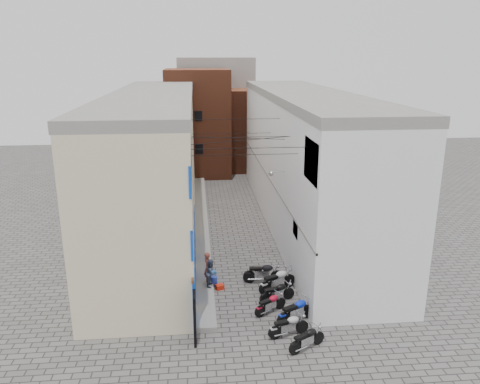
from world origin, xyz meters
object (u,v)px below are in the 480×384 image
object	(u,v)px
person_a	(208,268)
water_jug_near	(214,281)
person_b	(211,273)
motorcycle_g	(263,272)
motorcycle_b	(289,325)
red_crate	(220,287)
motorcycle_c	(296,309)
motorcycle_d	(270,303)
motorcycle_e	(277,291)
water_jug_far	(214,275)
motorcycle_a	(307,338)
motorcycle_f	(277,279)

from	to	relation	value
person_a	water_jug_near	size ratio (longest dim) A/B	3.17
person_b	motorcycle_g	bearing A→B (deg)	-62.47
motorcycle_b	red_crate	xyz separation A→B (m)	(-2.64, 4.31, -0.40)
motorcycle_g	person_a	xyz separation A→B (m)	(-2.81, -0.27, 0.48)
motorcycle_c	water_jug_near	bearing A→B (deg)	-163.45
motorcycle_d	person_a	world-z (taller)	person_a
motorcycle_d	water_jug_near	size ratio (longest dim) A/B	3.28
motorcycle_d	person_b	distance (m)	3.56
red_crate	motorcycle_b	bearing A→B (deg)	-58.53
water_jug_near	motorcycle_e	bearing A→B (deg)	-32.13
person_b	water_jug_near	xyz separation A→B (m)	(0.15, 0.40, -0.68)
person_a	motorcycle_g	bearing A→B (deg)	-107.44
motorcycle_c	motorcycle_d	distance (m)	1.31
water_jug_near	red_crate	world-z (taller)	water_jug_near
water_jug_far	red_crate	world-z (taller)	water_jug_far
motorcycle_c	motorcycle_d	xyz separation A→B (m)	(-1.02, 0.82, -0.09)
water_jug_far	motorcycle_a	bearing A→B (deg)	-61.49
motorcycle_a	water_jug_far	world-z (taller)	motorcycle_a
motorcycle_b	red_crate	world-z (taller)	motorcycle_b
motorcycle_d	red_crate	xyz separation A→B (m)	(-2.17, 2.44, -0.37)
motorcycle_e	motorcycle_d	bearing A→B (deg)	-44.59
person_b	motorcycle_d	bearing A→B (deg)	-117.23
motorcycle_a	motorcycle_e	size ratio (longest dim) A/B	0.97
motorcycle_c	motorcycle_e	size ratio (longest dim) A/B	1.12
motorcycle_f	person_b	xyz separation A→B (m)	(-3.25, 0.39, 0.32)
motorcycle_c	motorcycle_f	world-z (taller)	motorcycle_f
motorcycle_b	water_jug_near	distance (m)	5.51
motorcycle_a	red_crate	distance (m)	6.18
motorcycle_c	person_b	xyz separation A→B (m)	(-3.60, 3.22, 0.36)
red_crate	motorcycle_f	bearing A→B (deg)	-8.49
motorcycle_g	motorcycle_c	bearing A→B (deg)	18.35
motorcycle_f	water_jug_near	bearing A→B (deg)	-131.62
motorcycle_b	motorcycle_g	xyz separation A→B (m)	(-0.38, 4.83, 0.07)
motorcycle_e	water_jug_near	xyz separation A→B (m)	(-2.91, 1.83, -0.26)
person_b	red_crate	xyz separation A→B (m)	(0.41, 0.04, -0.82)
person_b	red_crate	distance (m)	0.92
motorcycle_g	person_a	distance (m)	2.86
water_jug_near	motorcycle_d	bearing A→B (deg)	-49.05
motorcycle_c	motorcycle_f	distance (m)	2.86
water_jug_near	motorcycle_f	bearing A→B (deg)	-14.24
motorcycle_f	motorcycle_g	xyz separation A→B (m)	(-0.59, 0.95, -0.03)
motorcycle_e	red_crate	size ratio (longest dim) A/B	4.60
motorcycle_d	water_jug_far	bearing A→B (deg)	-175.47
red_crate	motorcycle_g	bearing A→B (deg)	13.01
motorcycle_b	motorcycle_g	size ratio (longest dim) A/B	0.88
motorcycle_g	water_jug_far	world-z (taller)	motorcycle_g
motorcycle_d	motorcycle_g	xyz separation A→B (m)	(0.08, 2.96, 0.10)
motorcycle_g	water_jug_far	size ratio (longest dim) A/B	4.28
motorcycle_a	motorcycle_c	size ratio (longest dim) A/B	0.87
motorcycle_a	motorcycle_b	size ratio (longest dim) A/B	0.97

